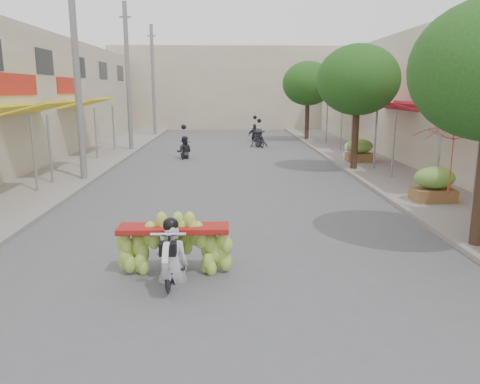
% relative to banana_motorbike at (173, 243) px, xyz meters
% --- Properties ---
extents(ground, '(120.00, 120.00, 0.00)m').
position_rel_banana_motorbike_xyz_m(ground, '(1.00, -2.61, -0.68)').
color(ground, '#535458').
rests_on(ground, ground).
extents(sidewalk_left, '(4.00, 60.00, 0.12)m').
position_rel_banana_motorbike_xyz_m(sidewalk_left, '(-6.00, 12.39, -0.62)').
color(sidewalk_left, gray).
rests_on(sidewalk_left, ground).
extents(sidewalk_right, '(4.00, 60.00, 0.12)m').
position_rel_banana_motorbike_xyz_m(sidewalk_right, '(8.00, 12.39, -0.62)').
color(sidewalk_right, gray).
rests_on(sidewalk_right, ground).
extents(far_building, '(20.00, 6.00, 7.00)m').
position_rel_banana_motorbike_xyz_m(far_building, '(1.00, 35.39, 2.82)').
color(far_building, '#BAAC93').
rests_on(far_building, ground).
extents(utility_pole_mid, '(0.60, 0.24, 8.00)m').
position_rel_banana_motorbike_xyz_m(utility_pole_mid, '(-4.40, 9.39, 3.35)').
color(utility_pole_mid, slate).
rests_on(utility_pole_mid, ground).
extents(utility_pole_far, '(0.60, 0.24, 8.00)m').
position_rel_banana_motorbike_xyz_m(utility_pole_far, '(-4.40, 18.39, 3.35)').
color(utility_pole_far, slate).
rests_on(utility_pole_far, ground).
extents(utility_pole_back, '(0.60, 0.24, 8.00)m').
position_rel_banana_motorbike_xyz_m(utility_pole_back, '(-4.40, 27.39, 3.35)').
color(utility_pole_back, slate).
rests_on(utility_pole_back, ground).
extents(street_tree_mid, '(3.40, 3.40, 5.25)m').
position_rel_banana_motorbike_xyz_m(street_tree_mid, '(6.40, 11.39, 3.10)').
color(street_tree_mid, '#3A2719').
rests_on(street_tree_mid, ground).
extents(street_tree_far, '(3.40, 3.40, 5.25)m').
position_rel_banana_motorbike_xyz_m(street_tree_far, '(6.40, 23.39, 3.10)').
color(street_tree_far, '#3A2719').
rests_on(street_tree_far, ground).
extents(produce_crate_mid, '(1.20, 0.88, 1.16)m').
position_rel_banana_motorbike_xyz_m(produce_crate_mid, '(7.20, 5.39, 0.03)').
color(produce_crate_mid, brown).
rests_on(produce_crate_mid, ground).
extents(produce_crate_far, '(1.20, 0.88, 1.16)m').
position_rel_banana_motorbike_xyz_m(produce_crate_far, '(7.20, 13.39, 0.03)').
color(produce_crate_far, brown).
rests_on(produce_crate_far, ground).
extents(banana_motorbike, '(2.20, 1.89, 2.02)m').
position_rel_banana_motorbike_xyz_m(banana_motorbike, '(0.00, 0.00, 0.00)').
color(banana_motorbike, black).
rests_on(banana_motorbike, ground).
extents(market_umbrella, '(2.78, 2.78, 1.94)m').
position_rel_banana_motorbike_xyz_m(market_umbrella, '(6.94, 3.91, 1.89)').
color(market_umbrella, '#AE3917').
rests_on(market_umbrella, ground).
extents(pedestrian, '(0.92, 0.84, 1.61)m').
position_rel_banana_motorbike_xyz_m(pedestrian, '(6.92, 14.23, 0.24)').
color(pedestrian, white).
rests_on(pedestrian, ground).
extents(bg_motorbike_a, '(0.83, 1.49, 1.95)m').
position_rel_banana_motorbike_xyz_m(bg_motorbike_a, '(-1.15, 15.39, 0.09)').
color(bg_motorbike_a, black).
rests_on(bg_motorbike_a, ground).
extents(bg_motorbike_b, '(1.16, 1.86, 1.95)m').
position_rel_banana_motorbike_xyz_m(bg_motorbike_b, '(2.95, 20.02, 0.15)').
color(bg_motorbike_b, black).
rests_on(bg_motorbike_b, ground).
extents(bg_motorbike_c, '(0.98, 1.46, 1.95)m').
position_rel_banana_motorbike_xyz_m(bg_motorbike_c, '(2.91, 23.59, 0.15)').
color(bg_motorbike_c, black).
rests_on(bg_motorbike_c, ground).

